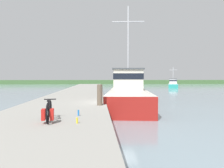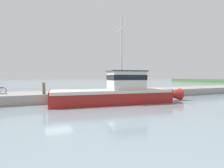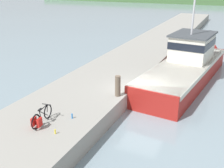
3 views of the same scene
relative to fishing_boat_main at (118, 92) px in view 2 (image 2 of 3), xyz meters
The scene contains 5 objects.
ground_plane 6.05m from the fishing_boat_main, 104.89° to the right, with size 320.00×320.00×0.00m, color gray.
dock_pier 7.45m from the fishing_boat_main, 129.38° to the right, with size 5.05×80.00×0.97m, color gray.
fishing_boat_main is the anchor object (origin of this frame).
mooring_post 7.44m from the fishing_boat_main, 110.27° to the right, with size 0.31×0.31×1.18m, color brown.
water_bottle_by_bike 10.89m from the fishing_boat_main, 108.58° to the right, with size 0.07×0.07×0.24m, color blue.
Camera 2 is at (17.46, -2.14, 2.72)m, focal length 28.00 mm.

